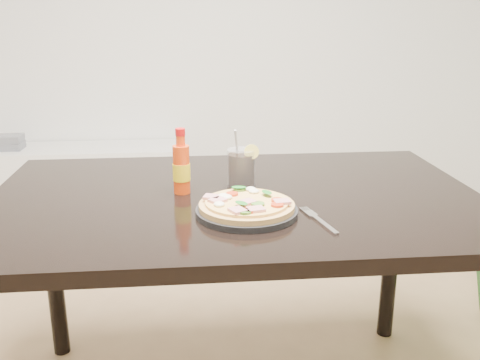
{
  "coord_description": "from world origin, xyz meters",
  "views": [
    {
      "loc": [
        -0.02,
        -1.06,
        1.24
      ],
      "look_at": [
        0.11,
        0.26,
        0.83
      ],
      "focal_mm": 40.0,
      "sensor_mm": 36.0,
      "label": 1
    }
  ],
  "objects": [
    {
      "name": "hot_sauce_bottle",
      "position": [
        -0.04,
        0.41,
        0.82
      ],
      "size": [
        0.05,
        0.05,
        0.19
      ],
      "rotation": [
        0.0,
        0.0,
        -0.08
      ],
      "color": "#E5400D",
      "rests_on": "dining_table"
    },
    {
      "name": "pizza",
      "position": [
        0.12,
        0.22,
        0.78
      ],
      "size": [
        0.25,
        0.25,
        0.03
      ],
      "color": "tan",
      "rests_on": "plate"
    },
    {
      "name": "fork",
      "position": [
        0.3,
        0.16,
        0.75
      ],
      "size": [
        0.06,
        0.19,
        0.0
      ],
      "rotation": [
        0.0,
        0.0,
        0.23
      ],
      "color": "silver",
      "rests_on": "dining_table"
    },
    {
      "name": "cola_cup",
      "position": [
        0.13,
        0.46,
        0.8
      ],
      "size": [
        0.09,
        0.09,
        0.17
      ],
      "rotation": [
        0.0,
        0.0,
        -0.18
      ],
      "color": "black",
      "rests_on": "dining_table"
    },
    {
      "name": "dining_table",
      "position": [
        0.11,
        0.38,
        0.67
      ],
      "size": [
        1.4,
        0.9,
        0.75
      ],
      "color": "black",
      "rests_on": "ground"
    },
    {
      "name": "cd_stack",
      "position": [
        -1.05,
        2.05,
        0.54
      ],
      "size": [
        0.14,
        0.12,
        0.08
      ],
      "color": "slate",
      "rests_on": "media_console"
    },
    {
      "name": "media_console",
      "position": [
        -0.8,
        2.07,
        0.25
      ],
      "size": [
        1.4,
        0.34,
        0.5
      ],
      "primitive_type": "cube",
      "color": "white",
      "rests_on": "ground"
    },
    {
      "name": "plate",
      "position": [
        0.12,
        0.22,
        0.76
      ],
      "size": [
        0.26,
        0.26,
        0.02
      ],
      "primitive_type": "cylinder",
      "color": "black",
      "rests_on": "dining_table"
    }
  ]
}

